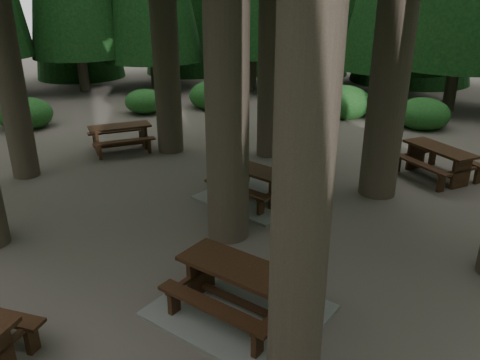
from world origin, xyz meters
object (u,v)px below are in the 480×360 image
Objects in this scene: picnic_table_c at (253,189)px; picnic_table_d at (438,158)px; picnic_table_a at (239,296)px; picnic_table_b at (120,134)px.

picnic_table_d is (3.14, 4.21, 0.29)m from picnic_table_c.
picnic_table_d is (0.73, 7.90, 0.27)m from picnic_table_a.
picnic_table_b is at bearing -129.21° from picnic_table_d.
picnic_table_a is 1.02× the size of picnic_table_d.
picnic_table_a is 9.06m from picnic_table_b.
picnic_table_d is at bearing -38.03° from picnic_table_b.
picnic_table_b is at bearing 150.86° from picnic_table_a.
picnic_table_b is 0.97× the size of picnic_table_c.
picnic_table_a reaches higher than picnic_table_c.
picnic_table_c is at bearing -98.60° from picnic_table_d.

